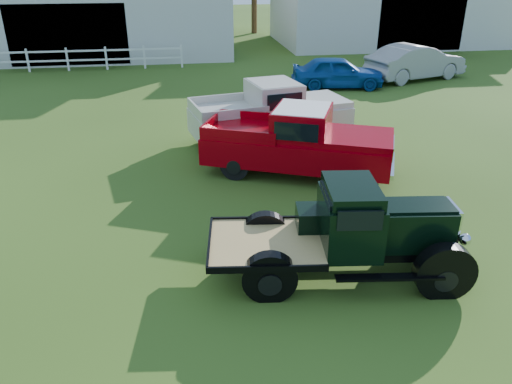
{
  "coord_description": "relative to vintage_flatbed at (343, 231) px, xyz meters",
  "views": [
    {
      "loc": [
        -1.25,
        -8.1,
        5.48
      ],
      "look_at": [
        0.2,
        1.2,
        1.05
      ],
      "focal_mm": 35.0,
      "sensor_mm": 36.0,
      "label": 1
    }
  ],
  "objects": [
    {
      "name": "ground",
      "position": [
        -1.57,
        0.46,
        -0.93
      ],
      "size": [
        120.0,
        120.0,
        0.0
      ],
      "primitive_type": "plane",
      "color": "#2D4613"
    },
    {
      "name": "shed_left",
      "position": [
        -8.57,
        26.46,
        1.87
      ],
      "size": [
        18.8,
        10.2,
        5.6
      ],
      "primitive_type": null,
      "color": "beige",
      "rests_on": "ground"
    },
    {
      "name": "shed_right",
      "position": [
        12.43,
        27.46,
        1.67
      ],
      "size": [
        16.8,
        9.2,
        5.2
      ],
      "primitive_type": null,
      "color": "beige",
      "rests_on": "ground"
    },
    {
      "name": "fence_rail",
      "position": [
        -9.57,
        20.46,
        -0.33
      ],
      "size": [
        14.2,
        0.16,
        1.2
      ],
      "primitive_type": null,
      "color": "white",
      "rests_on": "ground"
    },
    {
      "name": "vintage_flatbed",
      "position": [
        0.0,
        0.0,
        0.0
      ],
      "size": [
        4.89,
        2.41,
        1.86
      ],
      "primitive_type": null,
      "rotation": [
        0.0,
        0.0,
        -0.12
      ],
      "color": "black",
      "rests_on": "ground"
    },
    {
      "name": "red_pickup",
      "position": [
        0.29,
        4.93,
        0.02
      ],
      "size": [
        5.61,
        3.93,
        1.91
      ],
      "primitive_type": null,
      "rotation": [
        0.0,
        0.0,
        -0.41
      ],
      "color": "#8C0009",
      "rests_on": "ground"
    },
    {
      "name": "white_pickup",
      "position": [
        0.03,
        7.66,
        0.03
      ],
      "size": [
        5.53,
        3.02,
        1.92
      ],
      "primitive_type": null,
      "rotation": [
        0.0,
        0.0,
        0.2
      ],
      "color": "#BCB7A9",
      "rests_on": "ground"
    },
    {
      "name": "misc_car_blue",
      "position": [
        4.44,
        14.57,
        -0.22
      ],
      "size": [
        4.39,
        2.26,
        1.43
      ],
      "primitive_type": "imported",
      "rotation": [
        0.0,
        0.0,
        1.43
      ],
      "color": "navy",
      "rests_on": "ground"
    },
    {
      "name": "misc_car_grey",
      "position": [
        8.75,
        15.68,
        -0.09
      ],
      "size": [
        5.42,
        3.28,
        1.69
      ],
      "primitive_type": "imported",
      "rotation": [
        0.0,
        0.0,
        1.88
      ],
      "color": "gray",
      "rests_on": "ground"
    }
  ]
}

